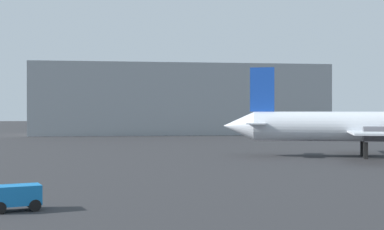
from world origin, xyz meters
name	(u,v)px	position (x,y,z in m)	size (l,w,h in m)	color
airplane_on_taxiway	(374,127)	(26.50, 49.11, 3.40)	(33.04, 20.06, 10.08)	silver
baggage_cart	(16,196)	(-6.58, 21.30, 0.76)	(2.68, 2.00, 1.30)	#1972BF
terminal_building	(180,100)	(13.04, 116.50, 7.74)	(64.75, 19.01, 15.48)	#999EA3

